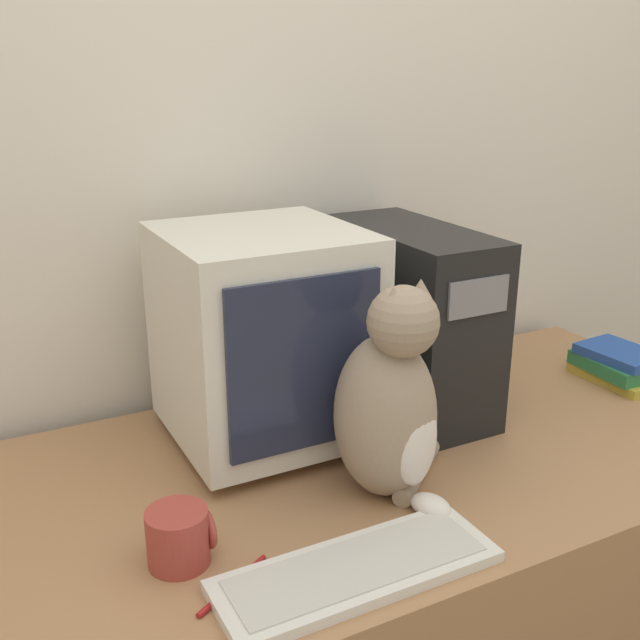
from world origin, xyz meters
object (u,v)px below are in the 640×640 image
crt_monitor (264,336)px  cat (391,406)px  book_stack (619,365)px  pen (233,585)px  keyboard (357,570)px  computer_tower (410,319)px  mug (180,537)px

crt_monitor → cat: (0.11, -0.29, -0.05)m
cat → book_stack: 0.79m
pen → cat: bearing=18.2°
keyboard → pen: size_ratio=3.18×
computer_tower → mug: size_ratio=4.32×
cat → mug: bearing=165.2°
mug → book_stack: bearing=9.4°
cat → keyboard: bearing=-150.9°
crt_monitor → keyboard: crt_monitor is taller
computer_tower → pen: size_ratio=3.21×
crt_monitor → mug: size_ratio=4.23×
book_stack → pen: 1.13m
pen → mug: size_ratio=1.35×
book_stack → mug: mug is taller
cat → pen: (-0.34, -0.11, -0.16)m
pen → book_stack: bearing=14.4°
keyboard → cat: bearing=46.5°
crt_monitor → mug: 0.45m
keyboard → mug: 0.27m
mug → computer_tower: bearing=26.7°
keyboard → pen: (-0.17, 0.06, -0.01)m
crt_monitor → keyboard: (-0.05, -0.46, -0.21)m
crt_monitor → keyboard: 0.51m
cat → mug: cat is taller
keyboard → cat: 0.28m
computer_tower → mug: (-0.62, -0.31, -0.15)m
crt_monitor → book_stack: crt_monitor is taller
book_stack → mug: (-1.15, -0.19, 0.01)m
crt_monitor → computer_tower: 0.35m
keyboard → cat: (0.16, 0.17, 0.16)m
computer_tower → keyboard: bearing=-130.6°
book_stack → pen: size_ratio=1.51×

